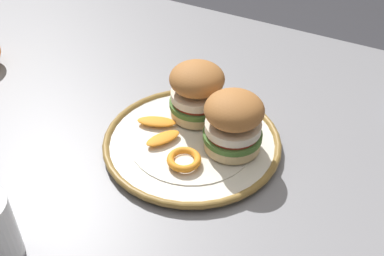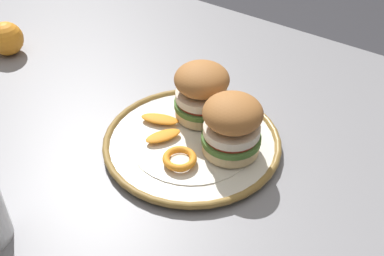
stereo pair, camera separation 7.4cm
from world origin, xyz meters
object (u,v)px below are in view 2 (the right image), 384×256
(sandwich_half_right, at_px, (232,125))
(whole_orange, at_px, (6,39))
(sandwich_half_left, at_px, (202,91))
(dining_table, at_px, (162,170))
(dinner_plate, at_px, (192,142))

(sandwich_half_right, bearing_deg, whole_orange, -0.70)
(sandwich_half_left, bearing_deg, dining_table, 59.40)
(dinner_plate, relative_size, sandwich_half_left, 2.34)
(dining_table, height_order, sandwich_half_left, sandwich_half_left)
(dining_table, relative_size, sandwich_half_left, 10.85)
(dining_table, bearing_deg, dinner_plate, -174.99)
(dinner_plate, xyz_separation_m, sandwich_half_right, (-0.07, -0.01, 0.06))
(dinner_plate, bearing_deg, dining_table, 5.01)
(dining_table, xyz_separation_m, whole_orange, (0.44, -0.03, 0.13))
(sandwich_half_right, relative_size, whole_orange, 1.72)
(sandwich_half_right, height_order, whole_orange, sandwich_half_right)
(dining_table, distance_m, sandwich_half_right, 0.21)
(whole_orange, bearing_deg, sandwich_half_left, -174.97)
(dining_table, height_order, whole_orange, whole_orange)
(sandwich_half_right, bearing_deg, dinner_plate, 12.21)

